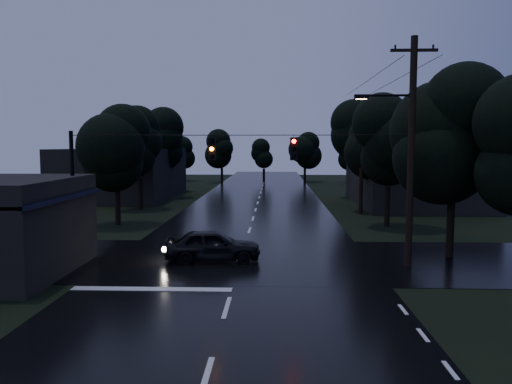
{
  "coord_description": "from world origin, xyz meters",
  "views": [
    {
      "loc": [
        1.56,
        -10.97,
        5.36
      ],
      "look_at": [
        0.66,
        13.13,
        3.09
      ],
      "focal_mm": 35.0,
      "sensor_mm": 36.0,
      "label": 1
    }
  ],
  "objects": [
    {
      "name": "tree_left_a",
      "position": [
        -9.0,
        22.0,
        5.24
      ],
      "size": [
        3.92,
        3.92,
        8.26
      ],
      "color": "black",
      "rests_on": "ground"
    },
    {
      "name": "cross_street",
      "position": [
        0.0,
        12.0,
        0.0
      ],
      "size": [
        60.0,
        9.0,
        0.02
      ],
      "primitive_type": "cube",
      "color": "black",
      "rests_on": "ground"
    },
    {
      "name": "tree_corner_near",
      "position": [
        10.0,
        13.0,
        5.99
      ],
      "size": [
        4.48,
        4.48,
        9.44
      ],
      "color": "black",
      "rests_on": "ground"
    },
    {
      "name": "tree_right_c",
      "position": [
        10.2,
        40.0,
        6.37
      ],
      "size": [
        4.76,
        4.76,
        10.03
      ],
      "color": "black",
      "rests_on": "ground"
    },
    {
      "name": "tree_left_c",
      "position": [
        -10.2,
        40.0,
        5.99
      ],
      "size": [
        4.48,
        4.48,
        9.44
      ],
      "color": "black",
      "rests_on": "ground"
    },
    {
      "name": "building_far_left",
      "position": [
        -14.0,
        40.0,
        2.5
      ],
      "size": [
        10.0,
        16.0,
        5.0
      ],
      "primitive_type": "cube",
      "color": "black",
      "rests_on": "ground"
    },
    {
      "name": "utility_pole_far",
      "position": [
        8.3,
        28.0,
        3.88
      ],
      "size": [
        2.0,
        0.3,
        7.5
      ],
      "color": "black",
      "rests_on": "ground"
    },
    {
      "name": "main_road",
      "position": [
        0.0,
        30.0,
        0.0
      ],
      "size": [
        12.0,
        120.0,
        0.02
      ],
      "primitive_type": "cube",
      "color": "black",
      "rests_on": "ground"
    },
    {
      "name": "tree_right_b",
      "position": [
        9.6,
        30.0,
        5.99
      ],
      "size": [
        4.48,
        4.48,
        9.44
      ],
      "color": "black",
      "rests_on": "ground"
    },
    {
      "name": "anchor_pole_left",
      "position": [
        -7.5,
        11.0,
        3.0
      ],
      "size": [
        0.18,
        0.18,
        6.0
      ],
      "primitive_type": "cylinder",
      "color": "black",
      "rests_on": "ground"
    },
    {
      "name": "car",
      "position": [
        -1.27,
        11.69,
        0.75
      ],
      "size": [
        4.52,
        2.12,
        1.49
      ],
      "primitive_type": "imported",
      "rotation": [
        0.0,
        0.0,
        1.65
      ],
      "color": "black",
      "rests_on": "ground"
    },
    {
      "name": "tree_right_a",
      "position": [
        9.0,
        22.0,
        5.62
      ],
      "size": [
        4.2,
        4.2,
        8.85
      ],
      "color": "black",
      "rests_on": "ground"
    },
    {
      "name": "span_signals",
      "position": [
        0.56,
        10.99,
        5.24
      ],
      "size": [
        15.0,
        0.37,
        1.12
      ],
      "color": "black",
      "rests_on": "ground"
    },
    {
      "name": "utility_pole_main",
      "position": [
        7.41,
        11.0,
        5.26
      ],
      "size": [
        3.5,
        0.3,
        10.0
      ],
      "color": "black",
      "rests_on": "ground"
    },
    {
      "name": "building_far_right",
      "position": [
        14.0,
        34.0,
        2.2
      ],
      "size": [
        10.0,
        14.0,
        4.4
      ],
      "primitive_type": "cube",
      "color": "black",
      "rests_on": "ground"
    },
    {
      "name": "tree_left_b",
      "position": [
        -9.6,
        30.0,
        5.62
      ],
      "size": [
        4.2,
        4.2,
        8.85
      ],
      "color": "black",
      "rests_on": "ground"
    },
    {
      "name": "ground",
      "position": [
        0.0,
        0.0,
        0.0
      ],
      "size": [
        160.0,
        160.0,
        0.0
      ],
      "primitive_type": "plane",
      "color": "black",
      "rests_on": "ground"
    }
  ]
}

